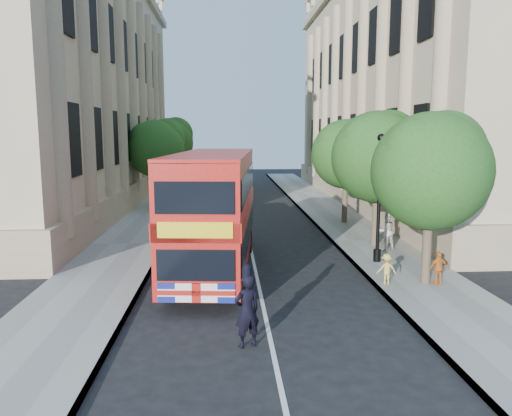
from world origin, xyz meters
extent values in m
plane|color=black|center=(0.00, 0.00, 0.00)|extent=(120.00, 120.00, 0.00)
cube|color=gray|center=(5.75, 10.00, 0.06)|extent=(3.50, 80.00, 0.12)
cube|color=gray|center=(-5.75, 10.00, 0.06)|extent=(3.50, 80.00, 0.12)
cube|color=tan|center=(13.80, 24.00, 9.00)|extent=(12.00, 38.00, 18.00)
cube|color=tan|center=(-13.80, 24.00, 9.00)|extent=(12.00, 38.00, 18.00)
cylinder|color=#473828|center=(5.80, 3.00, 1.43)|extent=(0.32, 0.32, 2.86)
sphere|color=#224818|center=(5.80, 3.00, 4.03)|extent=(4.00, 4.00, 4.00)
sphere|color=#224818|center=(6.40, 3.40, 4.68)|extent=(2.80, 2.80, 2.80)
sphere|color=#224818|center=(5.30, 2.70, 4.55)|extent=(2.60, 2.60, 2.60)
cylinder|color=#473828|center=(5.80, 9.00, 1.50)|extent=(0.32, 0.32, 2.99)
sphere|color=#224818|center=(5.80, 9.00, 4.22)|extent=(4.20, 4.20, 4.20)
sphere|color=#224818|center=(6.40, 9.40, 4.90)|extent=(2.94, 2.94, 2.94)
sphere|color=#224818|center=(5.30, 8.70, 4.76)|extent=(2.73, 2.73, 2.73)
cylinder|color=#473828|center=(5.80, 15.00, 1.45)|extent=(0.32, 0.32, 2.90)
sphere|color=#224818|center=(5.80, 15.00, 4.09)|extent=(4.00, 4.00, 4.00)
sphere|color=#224818|center=(6.40, 15.40, 4.75)|extent=(2.80, 2.80, 2.80)
sphere|color=#224818|center=(5.30, 14.70, 4.62)|extent=(2.60, 2.60, 2.60)
cylinder|color=#473828|center=(-6.00, 22.00, 1.50)|extent=(0.32, 0.32, 2.99)
sphere|color=#224818|center=(-6.00, 22.00, 4.22)|extent=(4.00, 4.00, 4.00)
sphere|color=#224818|center=(-5.40, 22.40, 4.90)|extent=(2.80, 2.80, 2.80)
sphere|color=#224818|center=(-6.50, 21.70, 4.76)|extent=(2.60, 2.60, 2.60)
cylinder|color=#473828|center=(-6.00, 30.00, 1.58)|extent=(0.32, 0.32, 3.17)
sphere|color=#224818|center=(-6.00, 30.00, 4.46)|extent=(4.20, 4.20, 4.20)
sphere|color=#224818|center=(-5.40, 30.40, 5.18)|extent=(2.94, 2.94, 2.94)
sphere|color=#224818|center=(-6.50, 29.70, 5.04)|extent=(2.73, 2.73, 2.73)
cylinder|color=black|center=(5.00, 6.00, 0.37)|extent=(0.30, 0.30, 0.50)
cylinder|color=black|center=(5.00, 6.00, 2.62)|extent=(0.14, 0.14, 5.00)
sphere|color=black|center=(5.00, 6.00, 5.12)|extent=(0.32, 0.32, 0.32)
cube|color=#AA120B|center=(-1.57, 5.24, 2.47)|extent=(3.39, 9.87, 4.03)
cube|color=black|center=(-1.57, 5.24, 1.58)|extent=(3.40, 9.27, 0.92)
cube|color=black|center=(-1.57, 5.24, 3.52)|extent=(3.40, 9.27, 0.92)
cube|color=yellow|center=(-1.99, 0.41, 2.60)|extent=(2.14, 0.27, 0.46)
cylinder|color=black|center=(-3.01, 1.94, 0.51)|extent=(0.37, 1.04, 1.02)
cylinder|color=black|center=(-0.72, 1.73, 0.51)|extent=(0.37, 1.04, 1.02)
cylinder|color=black|center=(-2.43, 8.54, 0.51)|extent=(0.37, 1.04, 1.02)
cylinder|color=black|center=(-0.14, 8.33, 0.51)|extent=(0.37, 1.04, 1.02)
cube|color=black|center=(-2.37, 10.80, 1.29)|extent=(1.93, 1.74, 2.01)
cube|color=black|center=(-2.36, 9.98, 1.53)|extent=(1.72, 0.12, 0.67)
cube|color=black|center=(-2.39, 12.90, 1.48)|extent=(1.94, 3.08, 2.39)
cube|color=black|center=(-2.38, 12.32, 0.33)|extent=(1.77, 4.60, 0.24)
cylinder|color=black|center=(-3.22, 10.69, 0.38)|extent=(0.22, 0.77, 0.76)
cylinder|color=black|center=(-1.51, 10.71, 0.38)|extent=(0.22, 0.77, 0.76)
cylinder|color=black|center=(-3.26, 13.84, 0.38)|extent=(0.22, 0.77, 0.76)
cylinder|color=black|center=(-1.54, 13.86, 0.38)|extent=(0.22, 0.77, 0.76)
imported|color=black|center=(-0.62, -1.60, 0.93)|extent=(0.80, 0.69, 1.86)
imported|color=beige|center=(6.02, 8.07, 0.95)|extent=(0.95, 0.82, 1.67)
imported|color=orange|center=(6.15, 2.75, 0.71)|extent=(0.73, 0.39, 1.18)
imported|color=gold|center=(4.40, 2.97, 0.65)|extent=(0.70, 0.42, 1.06)
camera|label=1|loc=(-1.11, -13.44, 5.31)|focal=35.00mm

